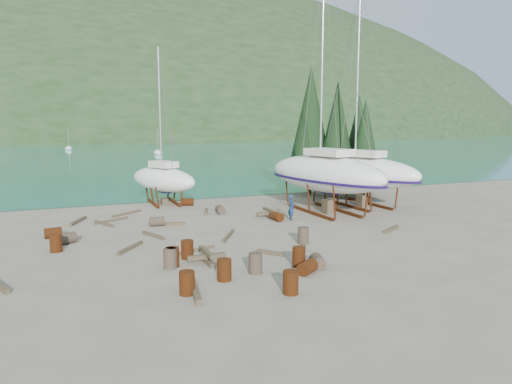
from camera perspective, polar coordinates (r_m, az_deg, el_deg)
name	(u,v)px	position (r m, az deg, el deg)	size (l,w,h in m)	color
ground	(260,240)	(24.88, 0.55, -6.07)	(600.00, 600.00, 0.00)	#6C6755
bay_water	(77,136)	(337.30, -21.50, 6.55)	(700.00, 700.00, 0.00)	#167272
far_hill	(76,136)	(342.30, -21.53, 6.57)	(800.00, 360.00, 110.00)	black
far_house_center	(34,135)	(212.38, -25.97, 6.48)	(6.60, 5.60, 5.60)	beige
far_house_right	(155,134)	(215.80, -12.51, 7.11)	(6.60, 5.60, 5.60)	beige
cypress_near_right	(337,131)	(40.66, 10.08, 7.57)	(3.60, 3.60, 10.00)	black
cypress_mid_right	(365,141)	(39.89, 13.44, 6.21)	(3.06, 3.06, 8.50)	black
cypress_back_left	(311,121)	(41.59, 6.84, 8.85)	(4.14, 4.14, 11.50)	black
cypress_far_right	(359,137)	(43.19, 12.70, 6.76)	(3.24, 3.24, 9.00)	black
moored_boat_mid	(158,153)	(104.13, -12.13, 4.82)	(2.00, 5.00, 6.05)	white
moored_boat_far	(69,148)	(132.24, -22.36, 5.06)	(2.00, 5.00, 6.05)	white
large_sailboat_near	(324,173)	(32.91, 8.53, 2.36)	(5.37, 11.61, 17.64)	white
large_sailboat_far	(359,172)	(36.21, 12.73, 2.50)	(6.44, 10.74, 16.36)	white
small_sailboat_shore	(163,179)	(37.04, -11.56, 1.63)	(5.27, 7.97, 12.22)	white
worker	(291,207)	(30.11, 4.44, -1.94)	(0.62, 0.41, 1.70)	navy
drum_0	(187,283)	(17.23, -8.62, -11.17)	(0.58, 0.58, 0.88)	#542A0E
drum_1	(318,261)	(20.30, 7.70, -8.60)	(0.58, 0.58, 0.88)	#2D2823
drum_2	(53,233)	(27.77, -24.03, -4.67)	(0.58, 0.58, 0.88)	#542A0E
drum_3	(291,282)	(17.14, 4.36, -11.20)	(0.58, 0.58, 0.88)	#542A0E
drum_4	(188,202)	(36.03, -8.51, -1.24)	(0.58, 0.58, 0.88)	#542A0E
drum_5	(303,235)	(24.27, 5.93, -5.41)	(0.58, 0.58, 0.88)	#2D2823
drum_6	(277,217)	(29.91, 2.64, -3.08)	(0.58, 0.58, 0.88)	#542A0E
drum_7	(299,257)	(20.37, 5.38, -8.05)	(0.58, 0.58, 0.88)	#542A0E
drum_8	(56,243)	(24.64, -23.73, -5.86)	(0.58, 0.58, 0.88)	#542A0E
drum_9	(157,221)	(29.03, -12.26, -3.61)	(0.58, 0.58, 0.88)	#2D2823
drum_10	(173,257)	(20.57, -10.39, -8.00)	(0.58, 0.58, 0.88)	#542A0E
drum_11	(220,210)	(32.46, -4.48, -2.21)	(0.58, 0.58, 0.88)	#2D2823
drum_12	(307,267)	(19.42, 6.44, -9.35)	(0.58, 0.58, 0.88)	#542A0E
drum_13	(224,270)	(18.55, -3.98, -9.68)	(0.58, 0.58, 0.88)	#542A0E
drum_14	(187,250)	(21.67, -8.59, -7.12)	(0.58, 0.58, 0.88)	#542A0E
drum_15	(67,238)	(26.11, -22.53, -5.37)	(0.58, 0.58, 0.88)	#2D2823
drum_16	(170,258)	(20.38, -10.70, -8.15)	(0.58, 0.58, 0.88)	#2D2823
drum_17	(255,263)	(19.36, -0.07, -8.89)	(0.58, 0.58, 0.88)	#2D2823
timber_0	(127,213)	(33.38, -15.83, -2.59)	(0.14, 2.77, 0.14)	brown
timber_1	(392,229)	(28.29, 16.59, -4.47)	(0.19, 1.85, 0.19)	brown
timber_2	(78,221)	(31.60, -21.36, -3.40)	(0.19, 2.50, 0.19)	brown
timber_3	(190,251)	(22.71, -8.24, -7.36)	(0.15, 2.83, 0.15)	brown
timber_4	(153,235)	(26.30, -12.73, -5.30)	(0.17, 2.09, 0.17)	brown
timber_5	(300,253)	(22.36, 5.57, -7.54)	(0.16, 2.91, 0.16)	brown
timber_6	(206,212)	(32.87, -6.24, -2.45)	(0.19, 1.97, 0.19)	brown
timber_7	(270,253)	(22.20, 1.80, -7.60)	(0.17, 1.46, 0.17)	brown
timber_8	(167,224)	(29.17, -11.11, -3.91)	(0.19, 2.28, 0.19)	brown
timber_11	(228,236)	(25.60, -3.49, -5.50)	(0.15, 2.84, 0.15)	brown
timber_12	(130,248)	(23.95, -15.45, -6.73)	(0.17, 2.37, 0.17)	brown
timber_15	(112,220)	(31.17, -17.58, -3.41)	(0.15, 2.51, 0.15)	brown
timber_16	(194,288)	(17.68, -7.71, -11.76)	(0.23, 3.18, 0.23)	brown
timber_17	(104,224)	(30.27, -18.49, -3.77)	(0.16, 2.14, 0.16)	brown
timber_pile_fore	(207,257)	(20.93, -6.18, -8.02)	(1.80, 1.80, 0.60)	brown
timber_pile_aft	(269,213)	(30.94, 1.67, -2.68)	(1.80, 1.80, 0.60)	brown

